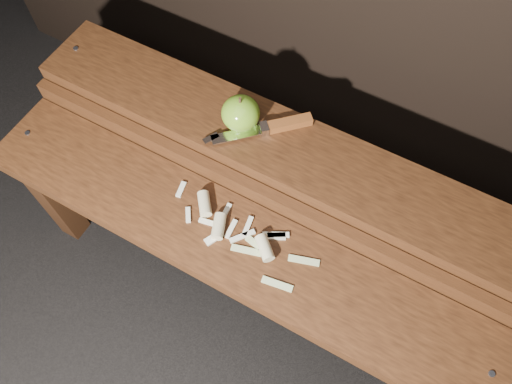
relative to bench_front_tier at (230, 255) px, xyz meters
The scene contains 6 objects.
ground 0.36m from the bench_front_tier, 90.00° to the left, with size 60.00×60.00×0.00m, color black.
bench_front_tier is the anchor object (origin of this frame).
bench_rear_tier 0.23m from the bench_front_tier, 90.00° to the left, with size 1.20×0.21×0.50m.
apple 0.31m from the bench_front_tier, 113.13° to the left, with size 0.08×0.08×0.09m.
knife 0.30m from the bench_front_tier, 95.61° to the left, with size 0.19×0.18×0.02m.
apple_scraps 0.08m from the bench_front_tier, 97.00° to the left, with size 0.36×0.12×0.03m.
Camera 1 is at (0.25, -0.39, 1.39)m, focal length 35.00 mm.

